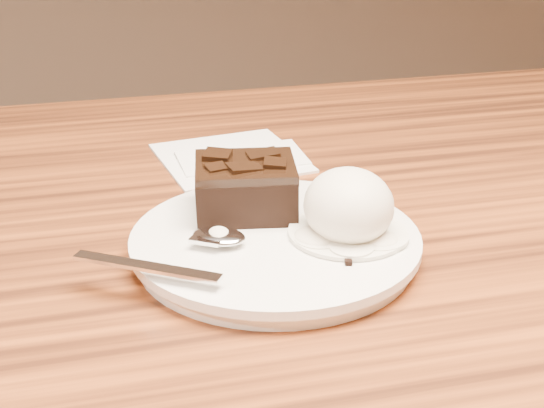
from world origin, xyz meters
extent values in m
cylinder|color=white|center=(0.02, -0.07, 0.76)|extent=(0.22, 0.22, 0.02)
cube|color=black|center=(0.01, -0.02, 0.79)|extent=(0.09, 0.08, 0.04)
ellipsoid|color=white|center=(0.08, -0.08, 0.79)|extent=(0.07, 0.07, 0.06)
cylinder|color=white|center=(0.08, -0.08, 0.77)|extent=(0.09, 0.09, 0.00)
cube|color=white|center=(0.03, 0.15, 0.75)|extent=(0.15, 0.15, 0.01)
cube|color=black|center=(0.06, -0.12, 0.77)|extent=(0.01, 0.01, 0.00)
cube|color=black|center=(0.06, -0.12, 0.77)|extent=(0.01, 0.01, 0.00)
camera|label=1|loc=(-0.11, -0.59, 1.04)|focal=52.24mm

